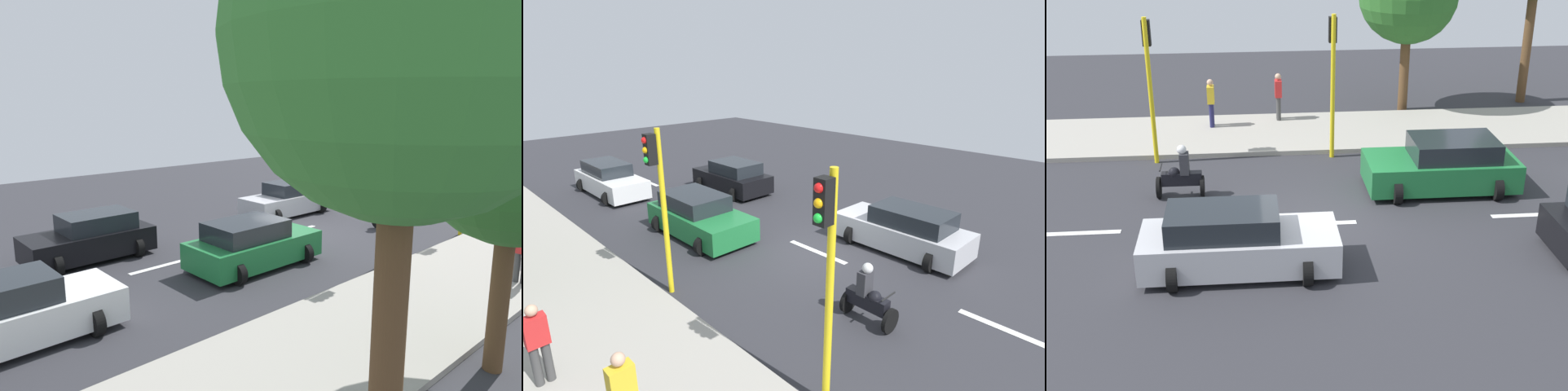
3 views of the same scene
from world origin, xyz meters
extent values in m
cube|color=#2D2D33|center=(0.00, 0.00, -0.05)|extent=(40.00, 60.00, 0.10)
cube|color=#9E998E|center=(7.00, 0.00, 0.07)|extent=(4.00, 60.00, 0.15)
cube|color=white|center=(0.00, -6.00, 0.01)|extent=(0.20, 2.40, 0.01)
cube|color=white|center=(0.00, 0.00, 0.01)|extent=(0.20, 2.40, 0.01)
cube|color=white|center=(0.00, 6.00, 0.01)|extent=(0.20, 2.40, 0.01)
cube|color=#1E7238|center=(1.95, -3.88, 0.56)|extent=(1.95, 4.24, 0.80)
cube|color=#1E2328|center=(1.95, -4.22, 1.24)|extent=(1.64, 2.38, 0.56)
cylinder|color=black|center=(1.08, -2.48, 0.32)|extent=(0.64, 0.22, 0.64)
cylinder|color=black|center=(2.81, -2.48, 0.32)|extent=(0.64, 0.22, 0.64)
cylinder|color=black|center=(1.08, -5.28, 0.32)|extent=(0.64, 0.22, 0.64)
cylinder|color=black|center=(2.81, -5.28, 0.32)|extent=(0.64, 0.22, 0.64)
cylinder|color=black|center=(-1.38, -6.15, 0.32)|extent=(0.64, 0.22, 0.64)
cube|color=#B7B7BC|center=(-2.17, 1.79, 0.56)|extent=(1.74, 4.42, 0.80)
cube|color=#1E2328|center=(-2.17, 2.15, 1.24)|extent=(1.46, 2.48, 0.56)
cylinder|color=black|center=(-1.41, 0.34, 0.32)|extent=(0.64, 0.22, 0.64)
cylinder|color=black|center=(-2.93, 0.34, 0.32)|extent=(0.64, 0.22, 0.64)
cylinder|color=black|center=(-1.41, 3.25, 0.32)|extent=(0.64, 0.22, 0.64)
cylinder|color=black|center=(-2.93, 3.25, 0.32)|extent=(0.64, 0.22, 0.64)
cylinder|color=black|center=(2.05, 4.03, 0.30)|extent=(0.60, 0.10, 0.60)
cylinder|color=black|center=(2.05, 2.83, 0.30)|extent=(0.60, 0.10, 0.60)
cube|color=black|center=(2.05, 3.38, 0.55)|extent=(0.28, 1.10, 0.36)
sphere|color=black|center=(2.05, 3.58, 0.73)|extent=(0.32, 0.32, 0.32)
cylinder|color=black|center=(2.05, 3.93, 0.90)|extent=(0.55, 0.04, 0.04)
cube|color=#333338|center=(2.05, 3.28, 1.00)|extent=(0.36, 0.24, 0.60)
sphere|color=silver|center=(2.05, 3.33, 1.40)|extent=(0.26, 0.26, 0.26)
cylinder|color=#3F3F3F|center=(8.21, 0.37, 0.57)|extent=(0.16, 0.16, 0.85)
cylinder|color=#3F3F3F|center=(8.41, 0.37, 0.57)|extent=(0.16, 0.16, 0.85)
cube|color=red|center=(8.31, 0.37, 1.30)|extent=(0.40, 0.24, 0.60)
sphere|color=tan|center=(8.31, 0.37, 1.73)|extent=(0.22, 0.22, 0.22)
cylinder|color=#1E1E4C|center=(7.64, 2.74, 0.57)|extent=(0.16, 0.16, 0.85)
cylinder|color=#1E1E4C|center=(7.84, 2.74, 0.57)|extent=(0.16, 0.16, 0.85)
cube|color=gold|center=(7.74, 2.74, 1.30)|extent=(0.40, 0.24, 0.60)
sphere|color=tan|center=(7.74, 2.74, 1.73)|extent=(0.22, 0.22, 0.22)
cylinder|color=yellow|center=(4.75, 4.38, 2.25)|extent=(0.14, 0.14, 4.50)
cube|color=black|center=(4.97, 4.38, 4.00)|extent=(0.24, 0.24, 0.76)
sphere|color=red|center=(5.09, 4.38, 4.24)|extent=(0.16, 0.16, 0.16)
sphere|color=#F2A50C|center=(5.09, 4.38, 4.00)|extent=(0.16, 0.16, 0.16)
sphere|color=green|center=(5.09, 4.38, 3.76)|extent=(0.16, 0.16, 0.16)
cylinder|color=yellow|center=(4.75, -1.14, 2.25)|extent=(0.14, 0.14, 4.50)
cube|color=black|center=(4.97, -1.14, 4.00)|extent=(0.24, 0.24, 0.76)
sphere|color=red|center=(5.09, -1.14, 4.24)|extent=(0.16, 0.16, 0.16)
sphere|color=#F2A50C|center=(5.09, -1.14, 4.00)|extent=(0.16, 0.16, 0.16)
sphere|color=green|center=(5.09, -1.14, 3.76)|extent=(0.16, 0.16, 0.16)
cylinder|color=brown|center=(9.51, -4.44, 1.55)|extent=(0.36, 0.36, 3.11)
cylinder|color=brown|center=(10.19, -9.37, 2.25)|extent=(0.36, 0.36, 4.50)
camera|label=1|loc=(12.66, -13.46, 5.13)|focal=32.78mm
camera|label=2|loc=(9.60, 8.25, 6.02)|focal=28.71mm
camera|label=3|loc=(-16.30, 1.55, 8.16)|focal=48.90mm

